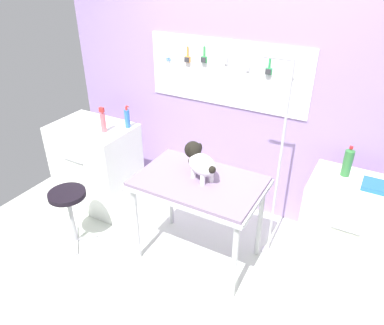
% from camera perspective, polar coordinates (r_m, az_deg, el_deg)
% --- Properties ---
extents(ground, '(4.40, 4.00, 0.04)m').
position_cam_1_polar(ground, '(3.20, -2.27, -18.29)').
color(ground, silver).
extents(rear_wall_panel, '(4.00, 0.11, 2.30)m').
position_cam_1_polar(rear_wall_panel, '(3.50, 8.29, 9.42)').
color(rear_wall_panel, '#9E80BB').
rests_on(rear_wall_panel, ground).
extents(grooming_table, '(1.03, 0.67, 0.81)m').
position_cam_1_polar(grooming_table, '(2.94, 1.08, -4.05)').
color(grooming_table, '#B7B7BC').
rests_on(grooming_table, ground).
extents(grooming_arm, '(0.30, 0.11, 1.75)m').
position_cam_1_polar(grooming_arm, '(3.01, 13.19, -1.87)').
color(grooming_arm, '#B7B7BC').
rests_on(grooming_arm, ground).
extents(dog, '(0.37, 0.28, 0.28)m').
position_cam_1_polar(dog, '(2.85, 1.18, 0.22)').
color(dog, white).
rests_on(dog, grooming_table).
extents(counter_left, '(0.80, 0.58, 0.90)m').
position_cam_1_polar(counter_left, '(3.92, -14.70, -0.42)').
color(counter_left, white).
rests_on(counter_left, ground).
extents(cabinet_right, '(0.68, 0.54, 0.86)m').
position_cam_1_polar(cabinet_right, '(3.24, 23.06, -9.60)').
color(cabinet_right, white).
rests_on(cabinet_right, ground).
extents(stool, '(0.33, 0.33, 0.56)m').
position_cam_1_polar(stool, '(3.42, -18.83, -5.89)').
color(stool, '#9E9EA3').
rests_on(stool, ground).
extents(spray_bottle_tall, '(0.05, 0.05, 0.23)m').
position_cam_1_polar(spray_bottle_tall, '(3.58, -10.14, 6.84)').
color(spray_bottle_tall, '#2F6ABD').
rests_on(spray_bottle_tall, counter_left).
extents(shampoo_bottle, '(0.05, 0.05, 0.25)m').
position_cam_1_polar(shampoo_bottle, '(3.53, -13.79, 6.29)').
color(shampoo_bottle, '#CF606C').
rests_on(shampoo_bottle, counter_left).
extents(soda_bottle, '(0.07, 0.07, 0.25)m').
position_cam_1_polar(soda_bottle, '(3.03, 23.27, 0.06)').
color(soda_bottle, '#2D6E36').
rests_on(soda_bottle, cabinet_right).
extents(supply_tray, '(0.24, 0.18, 0.04)m').
position_cam_1_polar(supply_tray, '(3.01, 27.36, -3.42)').
color(supply_tray, blue).
rests_on(supply_tray, cabinet_right).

